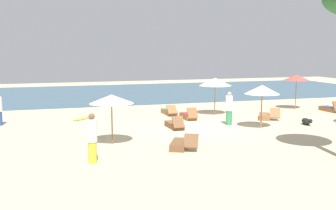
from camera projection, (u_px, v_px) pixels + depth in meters
name	position (u px, v px, depth m)	size (l,w,h in m)	color
ground_plane	(192.00, 128.00, 20.94)	(60.00, 60.00, 0.00)	beige
ocean_water	(128.00, 93.00, 37.06)	(48.00, 16.00, 0.06)	#3D6075
umbrella_0	(262.00, 90.00, 20.72)	(1.79, 1.79, 2.24)	olive
umbrella_1	(112.00, 99.00, 17.30)	(1.89, 1.89, 2.15)	brown
umbrella_2	(297.00, 78.00, 27.18)	(1.71, 1.71, 2.31)	olive
umbrella_3	(215.00, 82.00, 24.90)	(1.97, 1.97, 2.28)	olive
lounger_0	(169.00, 112.00, 25.27)	(0.67, 1.73, 0.67)	olive
lounger_1	(265.00, 116.00, 23.67)	(1.32, 1.76, 0.69)	olive
lounger_3	(188.00, 116.00, 23.72)	(0.64, 1.66, 0.74)	brown
lounger_4	(175.00, 125.00, 21.00)	(0.65, 1.68, 0.72)	brown
lounger_5	(180.00, 144.00, 16.82)	(1.26, 1.78, 0.68)	brown
lounger_6	(331.00, 109.00, 26.44)	(0.63, 1.64, 0.75)	brown
person_0	(92.00, 138.00, 14.59)	(0.45, 0.45, 1.81)	yellow
person_1	(229.00, 108.00, 21.77)	(0.48, 0.48, 1.79)	#338C59
dog	(307.00, 121.00, 21.86)	(0.40, 0.83, 0.38)	black
surfboard	(85.00, 118.00, 23.87)	(1.76, 1.82, 0.07)	gold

